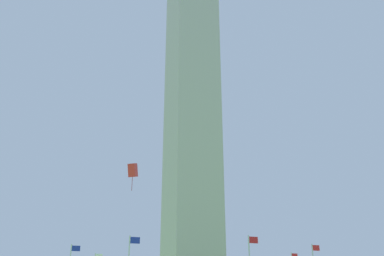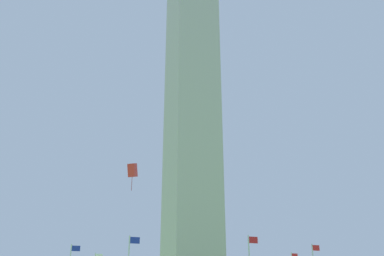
# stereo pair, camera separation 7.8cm
# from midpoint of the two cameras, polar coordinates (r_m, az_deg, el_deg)

# --- Properties ---
(obelisk_monument) EXTENTS (6.79, 6.79, 61.69)m
(obelisk_monument) POSITION_cam_midpoint_polar(r_m,az_deg,el_deg) (62.96, 0.04, 4.89)
(obelisk_monument) COLOR #B7B2A8
(obelisk_monument) RESTS_ON ground
(kite_red_box) EXTENTS (1.14, 1.20, 2.57)m
(kite_red_box) POSITION_cam_midpoint_polar(r_m,az_deg,el_deg) (37.79, -8.26, -5.87)
(kite_red_box) COLOR red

